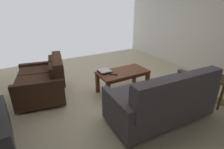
% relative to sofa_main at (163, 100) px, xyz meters
% --- Properties ---
extents(ground_plane, '(5.25, 5.97, 0.01)m').
position_rel_sofa_main_xyz_m(ground_plane, '(0.15, -1.10, -0.38)').
color(ground_plane, beige).
extents(wall_left, '(0.12, 5.97, 2.77)m').
position_rel_sofa_main_xyz_m(wall_left, '(-2.47, -1.10, 1.01)').
color(wall_left, silver).
rests_on(wall_left, ground).
extents(sofa_main, '(1.78, 0.92, 0.90)m').
position_rel_sofa_main_xyz_m(sofa_main, '(0.00, 0.00, 0.00)').
color(sofa_main, black).
rests_on(sofa_main, ground).
extents(loveseat_near, '(1.10, 1.35, 0.81)m').
position_rel_sofa_main_xyz_m(loveseat_near, '(1.52, -1.80, -0.04)').
color(loveseat_near, black).
rests_on(loveseat_near, ground).
extents(coffee_table, '(1.07, 0.56, 0.47)m').
position_rel_sofa_main_xyz_m(coffee_table, '(0.02, -1.15, 0.02)').
color(coffee_table, brown).
rests_on(coffee_table, ground).
extents(end_table, '(0.45, 0.45, 0.53)m').
position_rel_sofa_main_xyz_m(end_table, '(-1.29, 0.13, 0.06)').
color(end_table, '#472D1C').
rests_on(end_table, ground).
extents(coffee_mug, '(0.10, 0.08, 0.10)m').
position_rel_sofa_main_xyz_m(coffee_mug, '(-1.24, 0.09, 0.20)').
color(coffee_mug, '#334C8C').
rests_on(coffee_mug, end_table).
extents(book_stack, '(0.25, 0.30, 0.05)m').
position_rel_sofa_main_xyz_m(book_stack, '(0.38, -1.31, 0.12)').
color(book_stack, black).
rests_on(book_stack, coffee_table).
extents(tv_remote, '(0.13, 0.15, 0.02)m').
position_rel_sofa_main_xyz_m(tv_remote, '(0.28, -1.09, 0.10)').
color(tv_remote, black).
rests_on(tv_remote, coffee_table).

